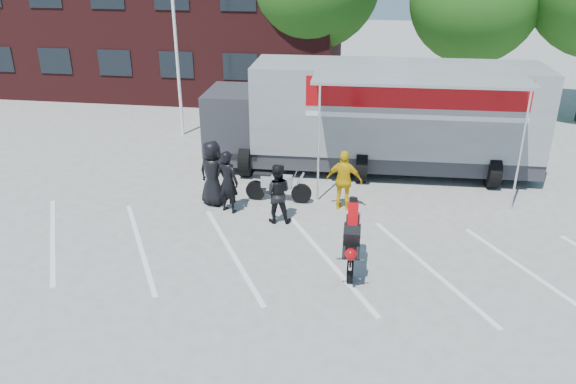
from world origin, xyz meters
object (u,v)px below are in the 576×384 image
(flagpole, at_px, (179,3))
(spectator_leather_b, at_px, (228,182))
(stunt_bike_rider, at_px, (350,266))
(spectator_leather_a, at_px, (213,173))
(spectator_leather_c, at_px, (277,193))
(spectator_hivis, at_px, (344,180))
(parked_motorcycle, at_px, (279,201))
(transporter_truck, at_px, (376,169))

(flagpole, xyz_separation_m, spectator_leather_b, (3.39, -6.69, -4.14))
(stunt_bike_rider, bearing_deg, spectator_leather_a, 143.51)
(flagpole, height_order, stunt_bike_rider, flagpole)
(spectator_leather_c, distance_m, spectator_hivis, 2.07)
(parked_motorcycle, xyz_separation_m, spectator_leather_b, (-1.28, -0.90, 0.91))
(flagpole, bearing_deg, spectator_leather_c, -55.68)
(transporter_truck, distance_m, spectator_hivis, 3.53)
(spectator_leather_b, distance_m, spectator_hivis, 3.30)
(flagpole, height_order, transporter_truck, flagpole)
(parked_motorcycle, bearing_deg, transporter_truck, -41.55)
(transporter_truck, distance_m, parked_motorcycle, 4.18)
(spectator_leather_a, bearing_deg, spectator_leather_c, -179.78)
(flagpole, distance_m, stunt_bike_rider, 12.62)
(spectator_leather_b, relative_size, spectator_hivis, 1.04)
(spectator_leather_a, bearing_deg, flagpole, -42.77)
(transporter_truck, bearing_deg, parked_motorcycle, -134.82)
(parked_motorcycle, relative_size, spectator_leather_b, 1.10)
(spectator_leather_c, bearing_deg, stunt_bike_rider, 129.86)
(transporter_truck, relative_size, parked_motorcycle, 5.58)
(transporter_truck, distance_m, spectator_leather_a, 5.96)
(stunt_bike_rider, height_order, spectator_leather_c, spectator_leather_c)
(flagpole, relative_size, spectator_leather_a, 4.14)
(transporter_truck, distance_m, spectator_leather_b, 5.80)
(parked_motorcycle, xyz_separation_m, spectator_hivis, (1.94, -0.22, 0.88))
(spectator_leather_b, height_order, spectator_leather_c, spectator_leather_b)
(flagpole, bearing_deg, spectator_leather_a, -65.71)
(stunt_bike_rider, height_order, spectator_leather_a, spectator_leather_a)
(transporter_truck, xyz_separation_m, spectator_hivis, (-0.90, -3.29, 0.88))
(spectator_leather_b, bearing_deg, spectator_leather_a, -15.42)
(spectator_leather_c, bearing_deg, spectator_leather_a, -28.61)
(flagpole, relative_size, spectator_hivis, 4.53)
(spectator_leather_a, xyz_separation_m, spectator_hivis, (3.79, 0.25, -0.08))
(parked_motorcycle, distance_m, spectator_leather_b, 1.82)
(transporter_truck, distance_m, spectator_leather_c, 5.20)
(parked_motorcycle, height_order, spectator_hivis, spectator_hivis)
(spectator_leather_a, relative_size, spectator_leather_b, 1.06)
(parked_motorcycle, distance_m, spectator_leather_c, 1.58)
(flagpole, bearing_deg, spectator_leather_b, -63.14)
(stunt_bike_rider, xyz_separation_m, spectator_leather_a, (-4.18, 2.94, 0.97))
(spectator_leather_b, bearing_deg, transporter_truck, -114.21)
(transporter_truck, relative_size, spectator_leather_c, 6.69)
(stunt_bike_rider, xyz_separation_m, spectator_hivis, (-0.39, 3.19, 0.88))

